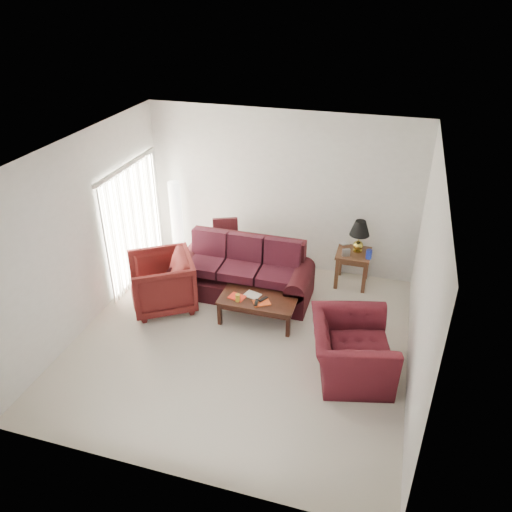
% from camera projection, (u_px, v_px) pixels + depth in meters
% --- Properties ---
extents(floor, '(5.00, 5.00, 0.00)m').
position_uv_depth(floor, '(241.00, 340.00, 7.75)').
color(floor, beige).
rests_on(floor, ground).
extents(blinds, '(0.10, 2.00, 2.16)m').
position_uv_depth(blinds, '(133.00, 224.00, 8.90)').
color(blinds, silver).
rests_on(blinds, ground).
extents(sofa, '(2.47, 1.19, 0.98)m').
position_uv_depth(sofa, '(242.00, 270.00, 8.64)').
color(sofa, black).
rests_on(sofa, ground).
extents(throw_pillow, '(0.52, 0.39, 0.48)m').
position_uv_depth(throw_pillow, '(225.00, 230.00, 9.37)').
color(throw_pillow, black).
rests_on(throw_pillow, sofa).
extents(end_table, '(0.63, 0.63, 0.65)m').
position_uv_depth(end_table, '(352.00, 268.00, 9.04)').
color(end_table, '#4A3119').
rests_on(end_table, ground).
extents(table_lamp, '(0.40, 0.40, 0.60)m').
position_uv_depth(table_lamp, '(359.00, 236.00, 8.77)').
color(table_lamp, '#AE9736').
rests_on(table_lamp, end_table).
extents(clock, '(0.14, 0.10, 0.14)m').
position_uv_depth(clock, '(346.00, 253.00, 8.73)').
color(clock, '#B7B7BB').
rests_on(clock, end_table).
extents(blue_canister, '(0.14, 0.14, 0.16)m').
position_uv_depth(blue_canister, '(369.00, 254.00, 8.65)').
color(blue_canister, '#172797').
rests_on(blue_canister, end_table).
extents(picture_frame, '(0.20, 0.21, 0.05)m').
position_uv_depth(picture_frame, '(344.00, 243.00, 8.99)').
color(picture_frame, silver).
rests_on(picture_frame, end_table).
extents(floor_lamp, '(0.34, 0.34, 1.61)m').
position_uv_depth(floor_lamp, '(177.00, 220.00, 9.69)').
color(floor_lamp, white).
rests_on(floor_lamp, ground).
extents(armchair_left, '(1.41, 1.40, 0.94)m').
position_uv_depth(armchair_left, '(162.00, 282.00, 8.35)').
color(armchair_left, '#451010').
rests_on(armchair_left, ground).
extents(armchair_right, '(1.36, 1.47, 0.81)m').
position_uv_depth(armchair_right, '(351.00, 350.00, 6.94)').
color(armchair_right, '#420F16').
rests_on(armchair_right, ground).
extents(coffee_table, '(1.29, 0.73, 0.43)m').
position_uv_depth(coffee_table, '(258.00, 310.00, 8.10)').
color(coffee_table, black).
rests_on(coffee_table, ground).
extents(magazine_red, '(0.29, 0.24, 0.01)m').
position_uv_depth(magazine_red, '(237.00, 297.00, 8.02)').
color(magazine_red, red).
rests_on(magazine_red, coffee_table).
extents(magazine_white, '(0.30, 0.26, 0.01)m').
position_uv_depth(magazine_white, '(252.00, 295.00, 8.07)').
color(magazine_white, beige).
rests_on(magazine_white, coffee_table).
extents(magazine_orange, '(0.33, 0.30, 0.02)m').
position_uv_depth(magazine_orange, '(262.00, 302.00, 7.88)').
color(magazine_orange, '#CC4418').
rests_on(magazine_orange, coffee_table).
extents(remote_a, '(0.07, 0.18, 0.02)m').
position_uv_depth(remote_a, '(256.00, 302.00, 7.85)').
color(remote_a, black).
rests_on(remote_a, coffee_table).
extents(remote_b, '(0.13, 0.17, 0.02)m').
position_uv_depth(remote_b, '(263.00, 299.00, 7.93)').
color(remote_b, black).
rests_on(remote_b, coffee_table).
extents(yellow_glass, '(0.08, 0.08, 0.13)m').
position_uv_depth(yellow_glass, '(238.00, 298.00, 7.90)').
color(yellow_glass, gold).
rests_on(yellow_glass, coffee_table).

